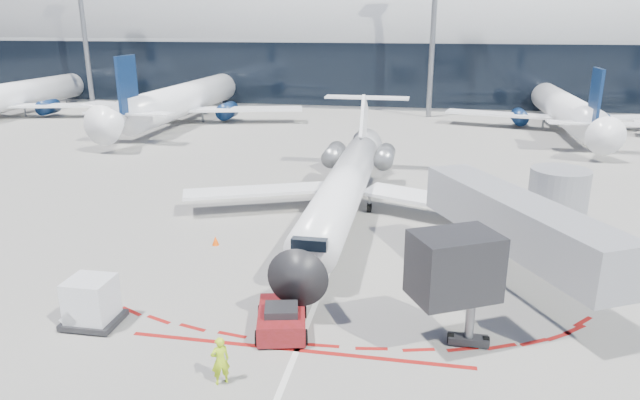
% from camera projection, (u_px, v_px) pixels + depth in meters
% --- Properties ---
extents(ground, '(260.00, 260.00, 0.00)m').
position_uv_depth(ground, '(340.00, 244.00, 33.54)').
color(ground, slate).
rests_on(ground, ground).
extents(apron_centerline, '(0.25, 40.00, 0.01)m').
position_uv_depth(apron_centerline, '(344.00, 232.00, 35.42)').
color(apron_centerline, silver).
rests_on(apron_centerline, ground).
extents(apron_stop_bar, '(14.00, 0.25, 0.01)m').
position_uv_depth(apron_stop_bar, '(297.00, 350.00, 22.76)').
color(apron_stop_bar, maroon).
rests_on(apron_stop_bar, ground).
extents(terminal_building, '(150.00, 24.15, 24.00)m').
position_uv_depth(terminal_building, '(400.00, 47.00, 91.91)').
color(terminal_building, gray).
rests_on(terminal_building, ground).
extents(jet_bridge, '(10.03, 15.20, 4.90)m').
position_uv_depth(jet_bridge, '(527.00, 223.00, 28.12)').
color(jet_bridge, gray).
rests_on(jet_bridge, ground).
extents(light_mast_west, '(0.70, 0.70, 25.00)m').
position_uv_depth(light_mast_west, '(83.00, 21.00, 82.57)').
color(light_mast_west, slate).
rests_on(light_mast_west, ground).
extents(light_mast_centre, '(0.70, 0.70, 25.00)m').
position_uv_depth(light_mast_centre, '(434.00, 21.00, 73.93)').
color(light_mast_centre, slate).
rests_on(light_mast_centre, ground).
extents(regional_jet, '(22.53, 27.79, 6.96)m').
position_uv_depth(regional_jet, '(346.00, 184.00, 37.51)').
color(regional_jet, white).
rests_on(regional_jet, ground).
extents(pushback_tug, '(2.69, 5.08, 1.29)m').
position_uv_depth(pushback_tug, '(282.00, 319.00, 24.02)').
color(pushback_tug, '#5D100D').
rests_on(pushback_tug, ground).
extents(ramp_worker, '(0.82, 0.76, 1.88)m').
position_uv_depth(ramp_worker, '(220.00, 361.00, 20.42)').
color(ramp_worker, '#B1E017').
rests_on(ramp_worker, ground).
extents(uld_container, '(2.30, 1.96, 2.14)m').
position_uv_depth(uld_container, '(91.00, 302.00, 24.38)').
color(uld_container, black).
rests_on(uld_container, ground).
extents(safety_cone_left, '(0.40, 0.40, 0.56)m').
position_uv_depth(safety_cone_left, '(215.00, 241.00, 33.33)').
color(safety_cone_left, '#FF4E05').
rests_on(safety_cone_left, ground).
extents(bg_airliner_0, '(32.83, 34.76, 10.62)m').
position_uv_depth(bg_airliner_0, '(11.00, 76.00, 77.32)').
color(bg_airliner_0, white).
rests_on(bg_airliner_0, ground).
extents(bg_airliner_1, '(35.46, 37.54, 11.47)m').
position_uv_depth(bg_airliner_1, '(186.00, 76.00, 73.28)').
color(bg_airliner_1, white).
rests_on(bg_airliner_1, ground).
extents(bg_airliner_2, '(31.79, 33.66, 10.29)m').
position_uv_depth(bg_airliner_2, '(564.00, 86.00, 68.04)').
color(bg_airliner_2, white).
rests_on(bg_airliner_2, ground).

